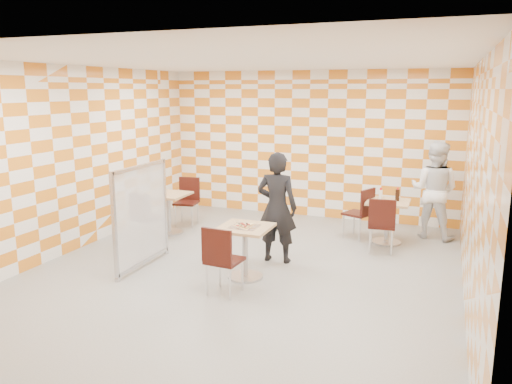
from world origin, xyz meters
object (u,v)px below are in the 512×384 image
chair_second_side (362,209)px  sport_bottle (381,194)px  chair_main_front (221,256)px  soda_bottle (397,195)px  chair_empty_near (144,214)px  man_dark (277,207)px  empty_table (168,206)px  chair_empty_far (188,197)px  man_white (434,190)px  partition (142,216)px  main_table (245,243)px  chair_second_front (382,221)px  second_table (388,214)px

chair_second_side → sport_bottle: size_ratio=4.62×
chair_main_front → soda_bottle: (1.86, 3.14, 0.31)m
chair_empty_near → man_dark: bearing=1.1°
empty_table → sport_bottle: (3.69, 0.92, 0.33)m
chair_empty_far → man_white: man_white is taller
chair_main_front → partition: size_ratio=0.60×
chair_main_front → man_white: man_white is taller
main_table → chair_second_front: chair_second_front is taller
chair_empty_near → man_white: bearing=26.1°
chair_empty_near → chair_empty_far: (0.04, 1.47, 0.00)m
chair_second_front → partition: size_ratio=0.60×
chair_second_front → chair_empty_near: bearing=-165.8°
sport_bottle → chair_empty_far: bearing=-176.3°
chair_empty_near → partition: 1.11m
partition → soda_bottle: (3.42, 2.57, 0.06)m
sport_bottle → chair_empty_near: bearing=-155.3°
partition → chair_empty_near: bearing=122.3°
chair_second_side → man_white: size_ratio=0.53×
chair_second_side → sport_bottle: 0.42m
chair_second_side → sport_bottle: (0.30, 0.04, 0.29)m
chair_main_front → chair_empty_near: (-2.13, 1.49, 0.00)m
chair_empty_far → man_white: 4.60m
chair_second_side → man_white: 1.34m
chair_empty_near → soda_bottle: size_ratio=4.02×
chair_empty_far → partition: size_ratio=0.60×
soda_bottle → empty_table: bearing=-167.6°
chair_second_front → chair_main_front: bearing=-124.7°
second_table → soda_bottle: soda_bottle is taller
chair_second_side → man_dark: (-1.04, -1.62, 0.31)m
chair_second_side → chair_empty_far: (-3.36, -0.20, 0.00)m
chair_second_side → soda_bottle: soda_bottle is taller
empty_table → chair_second_side: size_ratio=0.81×
empty_table → soda_bottle: size_ratio=3.26×
soda_bottle → chair_second_front: bearing=-103.0°
chair_empty_near → partition: size_ratio=0.60×
main_table → soda_bottle: bearing=53.3°
empty_table → man_dark: 2.49m
second_table → partition: 4.14m
empty_table → chair_empty_far: (0.03, 0.69, 0.04)m
chair_main_front → partition: (-1.56, 0.57, 0.25)m
main_table → second_table: size_ratio=1.00×
main_table → chair_main_front: bearing=-93.5°
chair_empty_far → soda_bottle: bearing=2.7°
chair_second_front → chair_second_side: same height
soda_bottle → chair_main_front: bearing=-120.6°
chair_second_front → chair_second_side: (-0.43, 0.70, 0.00)m
main_table → partition: bearing=-175.2°
chair_second_front → chair_empty_far: (-3.79, 0.49, 0.00)m
chair_empty_far → sport_bottle: size_ratio=4.62×
chair_second_front → man_dark: bearing=-147.7°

